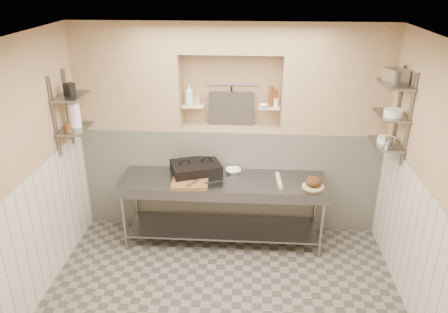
# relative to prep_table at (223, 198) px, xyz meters

# --- Properties ---
(floor) EXTENTS (4.00, 3.90, 0.10)m
(floor) POSITION_rel_prep_table_xyz_m (0.07, -1.18, -0.69)
(floor) COLOR #68625C
(floor) RESTS_ON ground
(ceiling) EXTENTS (4.00, 3.90, 0.10)m
(ceiling) POSITION_rel_prep_table_xyz_m (0.07, -1.18, 2.21)
(ceiling) COLOR silver
(ceiling) RESTS_ON ground
(wall_left) EXTENTS (0.10, 3.90, 2.80)m
(wall_left) POSITION_rel_prep_table_xyz_m (-1.98, -1.18, 0.76)
(wall_left) COLOR tan
(wall_left) RESTS_ON ground
(wall_right) EXTENTS (0.10, 3.90, 2.80)m
(wall_right) POSITION_rel_prep_table_xyz_m (2.12, -1.18, 0.76)
(wall_right) COLOR tan
(wall_right) RESTS_ON ground
(wall_back) EXTENTS (4.00, 0.10, 2.80)m
(wall_back) POSITION_rel_prep_table_xyz_m (0.07, 0.82, 0.76)
(wall_back) COLOR tan
(wall_back) RESTS_ON ground
(backwall_lower) EXTENTS (4.00, 0.40, 1.40)m
(backwall_lower) POSITION_rel_prep_table_xyz_m (0.07, 0.57, 0.06)
(backwall_lower) COLOR white
(backwall_lower) RESTS_ON floor
(alcove_sill) EXTENTS (1.30, 0.40, 0.02)m
(alcove_sill) POSITION_rel_prep_table_xyz_m (0.07, 0.57, 0.77)
(alcove_sill) COLOR tan
(alcove_sill) RESTS_ON backwall_lower
(backwall_pillar_left) EXTENTS (1.35, 0.40, 1.40)m
(backwall_pillar_left) POSITION_rel_prep_table_xyz_m (-1.26, 0.57, 1.46)
(backwall_pillar_left) COLOR tan
(backwall_pillar_left) RESTS_ON backwall_lower
(backwall_pillar_right) EXTENTS (1.35, 0.40, 1.40)m
(backwall_pillar_right) POSITION_rel_prep_table_xyz_m (1.39, 0.57, 1.46)
(backwall_pillar_right) COLOR tan
(backwall_pillar_right) RESTS_ON backwall_lower
(backwall_header) EXTENTS (1.30, 0.40, 0.40)m
(backwall_header) POSITION_rel_prep_table_xyz_m (0.07, 0.57, 1.96)
(backwall_header) COLOR tan
(backwall_header) RESTS_ON backwall_lower
(wainscot_left) EXTENTS (0.02, 3.90, 1.40)m
(wainscot_left) POSITION_rel_prep_table_xyz_m (-1.92, -1.18, 0.06)
(wainscot_left) COLOR white
(wainscot_left) RESTS_ON floor
(wainscot_right) EXTENTS (0.02, 3.90, 1.40)m
(wainscot_right) POSITION_rel_prep_table_xyz_m (2.06, -1.18, 0.06)
(wainscot_right) COLOR white
(wainscot_right) RESTS_ON floor
(alcove_shelf_left) EXTENTS (0.28, 0.16, 0.02)m
(alcove_shelf_left) POSITION_rel_prep_table_xyz_m (-0.43, 0.57, 1.06)
(alcove_shelf_left) COLOR white
(alcove_shelf_left) RESTS_ON backwall_lower
(alcove_shelf_right) EXTENTS (0.28, 0.16, 0.02)m
(alcove_shelf_right) POSITION_rel_prep_table_xyz_m (0.57, 0.57, 1.06)
(alcove_shelf_right) COLOR white
(alcove_shelf_right) RESTS_ON backwall_lower
(utensil_rail) EXTENTS (0.70, 0.02, 0.02)m
(utensil_rail) POSITION_rel_prep_table_xyz_m (0.07, 0.74, 1.31)
(utensil_rail) COLOR gray
(utensil_rail) RESTS_ON wall_back
(hanging_steel) EXTENTS (0.02, 0.02, 0.30)m
(hanging_steel) POSITION_rel_prep_table_xyz_m (0.07, 0.72, 1.14)
(hanging_steel) COLOR black
(hanging_steel) RESTS_ON utensil_rail
(splash_panel) EXTENTS (0.60, 0.08, 0.45)m
(splash_panel) POSITION_rel_prep_table_xyz_m (0.07, 0.67, 1.00)
(splash_panel) COLOR #383330
(splash_panel) RESTS_ON alcove_sill
(shelf_rail_left_a) EXTENTS (0.03, 0.03, 0.95)m
(shelf_rail_left_a) POSITION_rel_prep_table_xyz_m (-1.91, 0.07, 1.16)
(shelf_rail_left_a) COLOR slate
(shelf_rail_left_a) RESTS_ON wall_left
(shelf_rail_left_b) EXTENTS (0.03, 0.03, 0.95)m
(shelf_rail_left_b) POSITION_rel_prep_table_xyz_m (-1.91, -0.33, 1.16)
(shelf_rail_left_b) COLOR slate
(shelf_rail_left_b) RESTS_ON wall_left
(wall_shelf_left_lower) EXTENTS (0.30, 0.50, 0.02)m
(wall_shelf_left_lower) POSITION_rel_prep_table_xyz_m (-1.77, -0.13, 0.96)
(wall_shelf_left_lower) COLOR slate
(wall_shelf_left_lower) RESTS_ON wall_left
(wall_shelf_left_upper) EXTENTS (0.30, 0.50, 0.03)m
(wall_shelf_left_upper) POSITION_rel_prep_table_xyz_m (-1.77, -0.13, 1.36)
(wall_shelf_left_upper) COLOR slate
(wall_shelf_left_upper) RESTS_ON wall_left
(shelf_rail_right_a) EXTENTS (0.03, 0.03, 1.05)m
(shelf_rail_right_a) POSITION_rel_prep_table_xyz_m (2.04, 0.07, 1.21)
(shelf_rail_right_a) COLOR slate
(shelf_rail_right_a) RESTS_ON wall_right
(shelf_rail_right_b) EXTENTS (0.03, 0.03, 1.05)m
(shelf_rail_right_b) POSITION_rel_prep_table_xyz_m (2.04, -0.33, 1.21)
(shelf_rail_right_b) COLOR slate
(shelf_rail_right_b) RESTS_ON wall_right
(wall_shelf_right_lower) EXTENTS (0.30, 0.50, 0.02)m
(wall_shelf_right_lower) POSITION_rel_prep_table_xyz_m (1.91, -0.13, 0.86)
(wall_shelf_right_lower) COLOR slate
(wall_shelf_right_lower) RESTS_ON wall_right
(wall_shelf_right_mid) EXTENTS (0.30, 0.50, 0.02)m
(wall_shelf_right_mid) POSITION_rel_prep_table_xyz_m (1.91, -0.13, 1.21)
(wall_shelf_right_mid) COLOR slate
(wall_shelf_right_mid) RESTS_ON wall_right
(wall_shelf_right_upper) EXTENTS (0.30, 0.50, 0.03)m
(wall_shelf_right_upper) POSITION_rel_prep_table_xyz_m (1.91, -0.13, 1.56)
(wall_shelf_right_upper) COLOR slate
(wall_shelf_right_upper) RESTS_ON wall_right
(prep_table) EXTENTS (2.60, 0.70, 0.90)m
(prep_table) POSITION_rel_prep_table_xyz_m (0.00, 0.00, 0.00)
(prep_table) COLOR gray
(prep_table) RESTS_ON floor
(panini_press) EXTENTS (0.72, 0.63, 0.17)m
(panini_press) POSITION_rel_prep_table_xyz_m (-0.36, 0.14, 0.34)
(panini_press) COLOR black
(panini_press) RESTS_ON prep_table
(cutting_board) EXTENTS (0.47, 0.34, 0.04)m
(cutting_board) POSITION_rel_prep_table_xyz_m (-0.40, -0.17, 0.28)
(cutting_board) COLOR brown
(cutting_board) RESTS_ON prep_table
(knife_blade) EXTENTS (0.25, 0.14, 0.01)m
(knife_blade) POSITION_rel_prep_table_xyz_m (-0.09, -0.14, 0.31)
(knife_blade) COLOR gray
(knife_blade) RESTS_ON cutting_board
(tongs) EXTENTS (0.13, 0.21, 0.02)m
(tongs) POSITION_rel_prep_table_xyz_m (-0.35, -0.20, 0.31)
(tongs) COLOR gray
(tongs) RESTS_ON cutting_board
(mixing_bowl) EXTENTS (0.23, 0.23, 0.05)m
(mixing_bowl) POSITION_rel_prep_table_xyz_m (0.12, 0.24, 0.28)
(mixing_bowl) COLOR white
(mixing_bowl) RESTS_ON prep_table
(rolling_pin) EXTENTS (0.08, 0.39, 0.06)m
(rolling_pin) POSITION_rel_prep_table_xyz_m (0.71, -0.02, 0.29)
(rolling_pin) COLOR beige
(rolling_pin) RESTS_ON prep_table
(bread_board) EXTENTS (0.27, 0.27, 0.02)m
(bread_board) POSITION_rel_prep_table_xyz_m (1.12, -0.11, 0.27)
(bread_board) COLOR beige
(bread_board) RESTS_ON prep_table
(bread_loaf) EXTENTS (0.20, 0.20, 0.12)m
(bread_loaf) POSITION_rel_prep_table_xyz_m (1.12, -0.11, 0.33)
(bread_loaf) COLOR #4C2D19
(bread_loaf) RESTS_ON bread_board
(bottle_soap) EXTENTS (0.12, 0.12, 0.29)m
(bottle_soap) POSITION_rel_prep_table_xyz_m (-0.48, 0.55, 1.21)
(bottle_soap) COLOR white
(bottle_soap) RESTS_ON alcove_shelf_left
(jar_alcove) EXTENTS (0.08, 0.08, 0.12)m
(jar_alcove) POSITION_rel_prep_table_xyz_m (-0.38, 0.60, 1.13)
(jar_alcove) COLOR tan
(jar_alcove) RESTS_ON alcove_shelf_left
(bowl_alcove) EXTENTS (0.17, 0.17, 0.04)m
(bowl_alcove) POSITION_rel_prep_table_xyz_m (0.49, 0.52, 1.09)
(bowl_alcove) COLOR white
(bowl_alcove) RESTS_ON alcove_shelf_right
(condiment_a) EXTENTS (0.06, 0.06, 0.22)m
(condiment_a) POSITION_rel_prep_table_xyz_m (0.63, 0.56, 1.18)
(condiment_a) COLOR brown
(condiment_a) RESTS_ON alcove_shelf_right
(condiment_b) EXTENTS (0.07, 0.07, 0.26)m
(condiment_b) POSITION_rel_prep_table_xyz_m (0.59, 0.57, 1.20)
(condiment_b) COLOR brown
(condiment_b) RESTS_ON alcove_shelf_right
(condiment_c) EXTENTS (0.07, 0.07, 0.12)m
(condiment_c) POSITION_rel_prep_table_xyz_m (0.65, 0.56, 1.13)
(condiment_c) COLOR white
(condiment_c) RESTS_ON alcove_shelf_right
(jug_left) EXTENTS (0.15, 0.15, 0.29)m
(jug_left) POSITION_rel_prep_table_xyz_m (-1.77, -0.10, 1.12)
(jug_left) COLOR white
(jug_left) RESTS_ON wall_shelf_left_lower
(jar_left) EXTENTS (0.08, 0.08, 0.11)m
(jar_left) POSITION_rel_prep_table_xyz_m (-1.77, -0.31, 1.03)
(jar_left) COLOR brown
(jar_left) RESTS_ON wall_shelf_left_lower
(box_left_upper) EXTENTS (0.13, 0.13, 0.14)m
(box_left_upper) POSITION_rel_prep_table_xyz_m (-1.77, -0.13, 1.44)
(box_left_upper) COLOR black
(box_left_upper) RESTS_ON wall_shelf_left_upper
(bowl_right) EXTENTS (0.20, 0.20, 0.06)m
(bowl_right) POSITION_rel_prep_table_xyz_m (1.91, -0.12, 0.90)
(bowl_right) COLOR white
(bowl_right) RESTS_ON wall_shelf_right_lower
(canister_right) EXTENTS (0.09, 0.09, 0.09)m
(canister_right) POSITION_rel_prep_table_xyz_m (1.91, -0.21, 0.92)
(canister_right) COLOR gray
(canister_right) RESTS_ON wall_shelf_right_lower
(bowl_right_mid) EXTENTS (0.21, 0.21, 0.08)m
(bowl_right_mid) POSITION_rel_prep_table_xyz_m (1.91, -0.21, 1.26)
(bowl_right_mid) COLOR white
(bowl_right_mid) RESTS_ON wall_shelf_right_mid
(basket_right) EXTENTS (0.26, 0.28, 0.15)m
(basket_right) POSITION_rel_prep_table_xyz_m (1.91, -0.09, 1.65)
(basket_right) COLOR gray
(basket_right) RESTS_ON wall_shelf_right_upper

